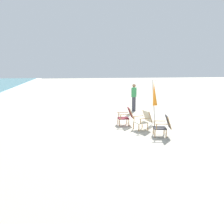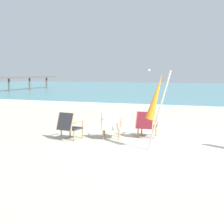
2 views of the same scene
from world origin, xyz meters
The scene contains 6 objects.
ground_plane centered at (0.00, 0.00, 0.00)m, with size 80.00×80.00×0.00m, color #B7AF9E.
beach_chair_mid_center centered at (-2.84, -0.36, 0.43)m, with size 0.68×0.76×0.82m.
beach_chair_back_left centered at (-0.76, 0.70, 0.43)m, with size 0.60×0.71×0.81m.
beach_chair_front_right centered at (-1.69, 0.13, 0.43)m, with size 0.74×0.82×0.81m.
umbrella_furled_orange centered at (-0.17, -0.78, 1.35)m, with size 0.64×0.24×2.06m.
person_near_chairs centered at (2.70, -0.43, 0.84)m, with size 0.39×0.35×1.63m.
Camera 1 is at (-12.42, 3.08, 2.79)m, focal length 42.00 mm.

